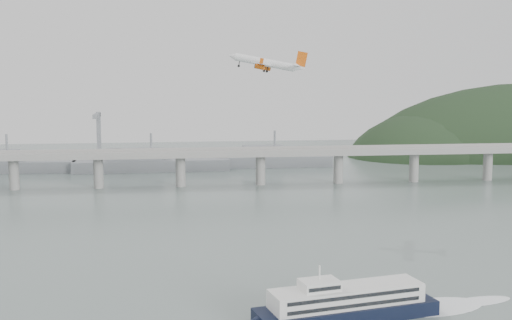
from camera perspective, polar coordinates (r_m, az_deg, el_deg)
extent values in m
plane|color=slate|center=(236.04, 1.60, -10.54)|extent=(900.00, 900.00, 0.00)
cube|color=gray|center=(426.31, -2.29, 0.53)|extent=(800.00, 22.00, 2.20)
cube|color=gray|center=(415.67, -2.18, 0.62)|extent=(800.00, 0.60, 1.80)
cube|color=gray|center=(436.44, -2.40, 0.97)|extent=(800.00, 0.60, 1.80)
cylinder|color=gray|center=(437.47, -19.52, -1.12)|extent=(6.00, 6.00, 21.00)
cylinder|color=gray|center=(429.13, -13.00, -1.03)|extent=(6.00, 6.00, 21.00)
cylinder|color=gray|center=(426.53, -6.31, -0.93)|extent=(6.00, 6.00, 21.00)
cylinder|color=gray|center=(429.77, 0.37, -0.82)|extent=(6.00, 6.00, 21.00)
cylinder|color=gray|center=(438.73, 6.87, -0.70)|extent=(6.00, 6.00, 21.00)
cylinder|color=gray|center=(453.05, 13.03, -0.57)|extent=(6.00, 6.00, 21.00)
cylinder|color=gray|center=(472.26, 18.75, -0.45)|extent=(6.00, 6.00, 21.00)
ellipsoid|color=black|center=(586.44, 14.08, -0.83)|extent=(140.00, 110.00, 96.00)
cube|color=slate|center=(510.22, -19.97, -0.54)|extent=(95.67, 20.15, 8.00)
cylinder|color=slate|center=(508.25, -20.05, 1.25)|extent=(1.60, 1.60, 14.00)
cube|color=slate|center=(491.92, -8.69, -0.45)|extent=(110.55, 21.43, 8.00)
cube|color=slate|center=(491.35, -10.00, 0.46)|extent=(39.01, 16.73, 8.00)
cylinder|color=slate|center=(489.88, -8.73, 1.40)|extent=(1.60, 1.60, 14.00)
cube|color=slate|center=(506.77, 1.57, -0.12)|extent=(85.00, 13.60, 8.00)
cube|color=slate|center=(504.56, 0.61, 0.77)|extent=(29.75, 11.90, 8.00)
cylinder|color=slate|center=(504.79, 1.57, 1.68)|extent=(1.60, 1.60, 14.00)
cube|color=slate|center=(527.49, -12.95, 1.75)|extent=(3.00, 3.00, 40.00)
cube|color=slate|center=(516.01, -13.13, 3.62)|extent=(3.00, 28.00, 3.00)
cube|color=black|center=(209.24, 7.54, -12.42)|extent=(56.99, 24.64, 4.43)
cube|color=silver|center=(207.57, 7.56, -11.13)|extent=(47.85, 20.61, 5.54)
cube|color=black|center=(202.38, 8.29, -11.22)|extent=(41.23, 9.01, 1.11)
cube|color=black|center=(203.27, 8.27, -11.92)|extent=(41.23, 9.01, 1.11)
cube|color=black|center=(211.86, 6.89, -10.31)|extent=(41.23, 9.01, 1.11)
cube|color=black|center=(212.71, 6.88, -10.99)|extent=(41.23, 9.01, 1.11)
cube|color=silver|center=(202.60, 5.30, -10.32)|extent=(12.47, 9.91, 2.88)
cube|color=black|center=(199.20, 5.77, -10.64)|extent=(9.78, 2.22, 1.11)
cylinder|color=silver|center=(201.52, 5.31, -9.36)|extent=(0.66, 0.66, 4.43)
ellipsoid|color=white|center=(224.82, 14.79, -11.75)|extent=(34.57, 22.31, 0.22)
ellipsoid|color=white|center=(233.42, 18.03, -11.13)|extent=(25.09, 12.83, 0.22)
cylinder|color=white|center=(295.16, 0.75, 8.14)|extent=(25.24, 14.52, 8.05)
cone|color=white|center=(299.41, -2.00, 8.65)|extent=(5.34, 4.88, 4.02)
cone|color=white|center=(291.53, 3.67, 7.68)|extent=(6.04, 4.96, 4.19)
cube|color=white|center=(294.92, 0.89, 7.93)|extent=(16.35, 31.22, 2.80)
cube|color=white|center=(291.73, 3.52, 7.84)|extent=(7.01, 11.53, 1.35)
cube|color=#D9580E|center=(291.59, 3.82, 8.40)|extent=(5.07, 2.04, 6.75)
cylinder|color=#D9580E|center=(300.25, 0.83, 7.68)|extent=(4.77, 3.78, 2.84)
cylinder|color=black|center=(300.76, 0.47, 7.75)|extent=(1.50, 2.19, 2.18)
cube|color=white|center=(300.25, 0.87, 7.86)|extent=(2.42, 1.13, 1.54)
cylinder|color=#D9580E|center=(290.31, 0.31, 7.78)|extent=(4.77, 3.78, 2.84)
cylinder|color=black|center=(290.84, -0.06, 7.85)|extent=(1.50, 2.19, 2.18)
cube|color=white|center=(290.31, 0.35, 7.96)|extent=(2.42, 1.13, 1.54)
cylinder|color=black|center=(297.27, 0.95, 7.59)|extent=(0.85, 0.49, 2.29)
cylinder|color=black|center=(297.27, 0.91, 7.39)|extent=(1.27, 0.76, 1.22)
cylinder|color=black|center=(292.56, 0.70, 7.63)|extent=(0.85, 0.49, 2.29)
cylinder|color=black|center=(292.57, 0.67, 7.43)|extent=(1.27, 0.76, 1.22)
cylinder|color=black|center=(298.28, -1.42, 8.03)|extent=(0.85, 0.49, 2.29)
cylinder|color=black|center=(298.28, -1.45, 7.84)|extent=(1.27, 0.76, 1.22)
cube|color=#D9580E|center=(309.88, 2.01, 7.92)|extent=(1.85, 0.79, 2.49)
cube|color=#D9580E|center=(279.07, 0.47, 8.26)|extent=(1.85, 0.79, 2.49)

